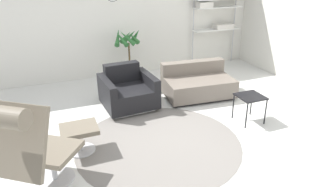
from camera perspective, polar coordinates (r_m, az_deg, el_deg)
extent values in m
plane|color=silver|center=(4.55, -1.92, -6.83)|extent=(12.00, 12.00, 0.00)
cube|color=silver|center=(6.62, -10.71, 15.16)|extent=(12.00, 0.06, 2.80)
cylinder|color=slate|center=(4.20, -1.73, -9.49)|extent=(2.27, 2.27, 0.01)
cylinder|color=#BCBCC1|center=(3.81, -20.64, -14.97)|extent=(0.62, 0.62, 0.02)
cylinder|color=#BCBCC1|center=(3.71, -21.02, -12.82)|extent=(0.06, 0.06, 0.33)
cube|color=#6B6051|center=(3.60, -21.49, -10.16)|extent=(0.76, 0.75, 0.06)
cube|color=#6B6051|center=(3.16, -26.48, -8.20)|extent=(0.64, 0.59, 0.68)
cylinder|color=#6B6051|center=(2.92, -29.29, -3.86)|extent=(0.52, 0.46, 0.20)
cylinder|color=#BCBCC1|center=(4.21, -16.11, -10.32)|extent=(0.36, 0.36, 0.02)
cylinder|color=#BCBCC1|center=(4.13, -16.34, -8.57)|extent=(0.05, 0.05, 0.28)
cube|color=#6B6051|center=(4.05, -16.60, -6.50)|extent=(0.47, 0.40, 0.06)
cube|color=silver|center=(5.26, -7.39, -2.28)|extent=(0.74, 0.72, 0.06)
cube|color=black|center=(5.18, -7.50, -0.41)|extent=(0.67, 0.87, 0.31)
cube|color=black|center=(5.36, -8.82, 4.02)|extent=(0.63, 0.22, 0.33)
cube|color=black|center=(5.27, -3.77, 1.21)|extent=(0.17, 0.84, 0.50)
cube|color=black|center=(5.06, -11.48, -0.18)|extent=(0.17, 0.84, 0.50)
cube|color=black|center=(5.67, 5.73, -0.32)|extent=(1.17, 0.78, 0.05)
cube|color=#70665B|center=(5.60, 5.80, 1.41)|extent=(1.30, 0.91, 0.32)
cube|color=#70665B|center=(5.77, 4.74, 5.04)|extent=(1.25, 0.31, 0.24)
cube|color=black|center=(4.77, 15.45, -0.52)|extent=(0.39, 0.39, 0.02)
cylinder|color=black|center=(4.63, 14.72, -4.13)|extent=(0.02, 0.02, 0.42)
cylinder|color=black|center=(4.84, 18.08, -3.33)|extent=(0.02, 0.02, 0.42)
cylinder|color=black|center=(4.88, 12.31, -2.42)|extent=(0.02, 0.02, 0.42)
cylinder|color=black|center=(5.08, 15.60, -1.73)|extent=(0.02, 0.02, 0.42)
cylinder|color=silver|center=(6.53, -7.19, 3.65)|extent=(0.32, 0.32, 0.23)
cylinder|color=#382819|center=(6.50, -7.24, 4.52)|extent=(0.30, 0.30, 0.02)
cylinder|color=brown|center=(6.41, -7.37, 7.05)|extent=(0.04, 0.04, 0.58)
cone|color=#2D6B33|center=(6.37, -6.15, 10.98)|extent=(0.15, 0.41, 0.36)
cone|color=#2D6B33|center=(6.43, -7.30, 10.81)|extent=(0.32, 0.24, 0.31)
cone|color=#2D6B33|center=(6.42, -8.07, 10.58)|extent=(0.32, 0.17, 0.27)
cone|color=#2D6B33|center=(6.34, -9.54, 10.56)|extent=(0.26, 0.49, 0.33)
cone|color=#2D6B33|center=(6.22, -8.80, 10.22)|extent=(0.23, 0.40, 0.30)
cone|color=#2D6B33|center=(6.18, -7.75, 10.43)|extent=(0.36, 0.23, 0.34)
cone|color=#2D6B33|center=(6.24, -6.54, 10.47)|extent=(0.32, 0.29, 0.31)
cylinder|color=#BCBCC1|center=(7.21, 4.84, 12.79)|extent=(0.03, 0.03, 1.98)
cylinder|color=#BCBCC1|center=(7.79, 12.49, 13.10)|extent=(0.03, 0.03, 1.98)
cube|color=white|center=(7.41, 9.24, 11.95)|extent=(1.19, 0.28, 0.02)
cube|color=white|center=(7.33, 9.50, 15.90)|extent=(1.19, 0.28, 0.02)
cube|color=beige|center=(7.48, 10.54, 12.50)|extent=(0.48, 0.24, 0.11)
cube|color=silver|center=(7.12, 6.93, 16.44)|extent=(0.34, 0.24, 0.12)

